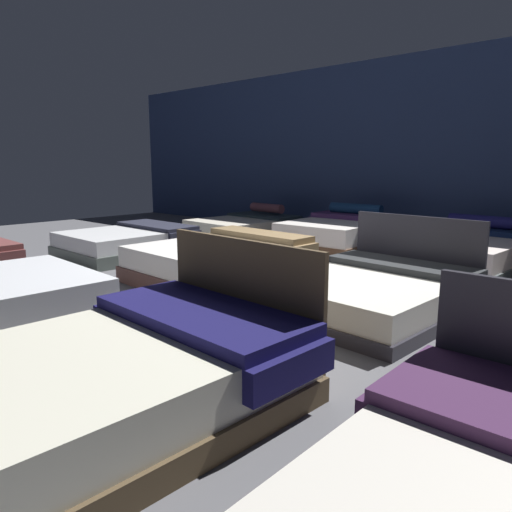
% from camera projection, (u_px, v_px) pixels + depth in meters
% --- Properties ---
extents(ground_plane, '(18.00, 18.00, 0.02)m').
position_uv_depth(ground_plane, '(276.00, 295.00, 5.55)').
color(ground_plane, '#5B5B60').
extents(showroom_back_wall, '(18.00, 0.06, 3.50)m').
position_uv_depth(showroom_back_wall, '(446.00, 149.00, 8.65)').
color(showroom_back_wall, navy).
rests_on(showroom_back_wall, ground_plane).
extents(bed_2, '(1.73, 2.19, 0.96)m').
position_uv_depth(bed_2, '(126.00, 374.00, 2.88)').
color(bed_2, brown).
rests_on(bed_2, ground_plane).
extents(bed_4, '(1.63, 1.93, 0.48)m').
position_uv_depth(bed_4, '(128.00, 243.00, 7.85)').
color(bed_4, '#4D5751').
rests_on(bed_4, ground_plane).
extents(bed_5, '(1.78, 2.13, 0.54)m').
position_uv_depth(bed_5, '(221.00, 260.00, 6.30)').
color(bed_5, brown).
rests_on(bed_5, ground_plane).
extents(bed_6, '(1.75, 2.00, 0.92)m').
position_uv_depth(bed_6, '(373.00, 292.00, 4.87)').
color(bed_6, '#2B2A33').
rests_on(bed_6, ground_plane).
extents(bed_8, '(1.70, 2.11, 0.65)m').
position_uv_depth(bed_8, '(245.00, 227.00, 9.90)').
color(bed_8, olive).
rests_on(bed_8, ground_plane).
extents(bed_9, '(1.62, 2.00, 0.77)m').
position_uv_depth(bed_9, '(338.00, 234.00, 8.44)').
color(bed_9, brown).
rests_on(bed_9, ground_plane).
extents(bed_10, '(1.78, 2.24, 0.70)m').
position_uv_depth(bed_10, '(466.00, 251.00, 7.00)').
color(bed_10, '#515B5C').
rests_on(bed_10, ground_plane).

